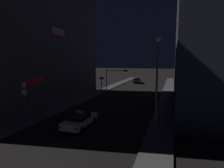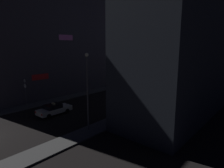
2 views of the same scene
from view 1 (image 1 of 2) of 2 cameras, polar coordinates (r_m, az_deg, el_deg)
The scene contains 10 objects.
sidewalk_left at distance 40.15m, azimuth -2.67°, elevation -1.86°, with size 2.26×65.19×0.15m, color #4C4C4C.
sidewalk_right at distance 37.56m, azimuth 16.66°, elevation -2.77°, with size 2.26×65.19×0.15m, color #4C4C4C.
building_facade_left at distance 30.74m, azimuth -23.69°, elevation 15.64°, with size 9.51×25.93×22.37m.
building_facade_right at distance 31.06m, azimuth 25.92°, elevation 11.59°, with size 7.37×29.22×18.25m.
taxi at distance 18.32m, azimuth -9.79°, elevation -10.72°, with size 1.84×4.46×1.62m.
far_car at distance 53.60m, azimuth 7.65°, elevation 1.05°, with size 2.16×4.58×1.42m.
traffic_light_overhead at distance 37.00m, azimuth 0.89°, elevation 2.63°, with size 4.44×0.42×4.66m.
traffic_light_left_kerb at distance 35.16m, azimuth -3.23°, elevation 0.73°, with size 0.80×0.42×3.34m.
sign_pole_left at distance 20.20m, azimuth -25.14°, elevation -4.16°, with size 0.62×0.10×4.09m.
street_lamp_near_block at distance 15.03m, azimuth 13.53°, elevation 0.99°, with size 0.37×0.37×7.96m.
Camera 1 is at (7.57, -6.43, 6.30)m, focal length 29.91 mm.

